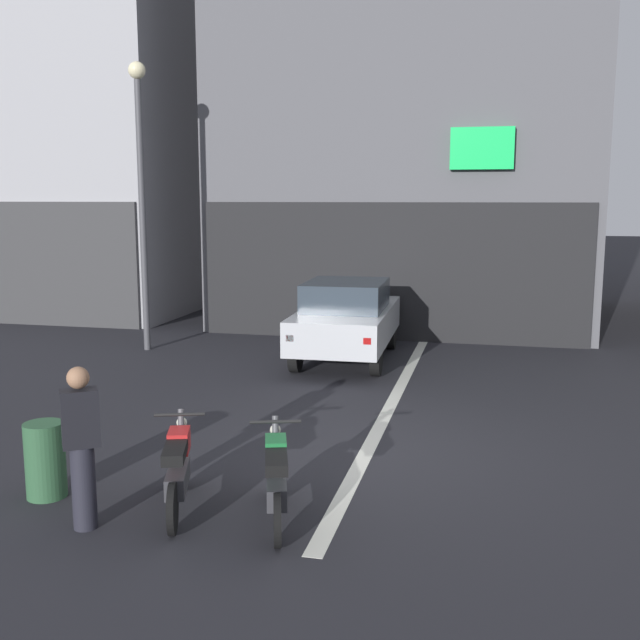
{
  "coord_description": "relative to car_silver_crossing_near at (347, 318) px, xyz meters",
  "views": [
    {
      "loc": [
        1.56,
        -9.29,
        3.31
      ],
      "look_at": [
        -1.1,
        2.0,
        1.4
      ],
      "focal_mm": 41.93,
      "sensor_mm": 36.0,
      "label": 1
    }
  ],
  "objects": [
    {
      "name": "building_mid_block",
      "position": [
        0.55,
        6.71,
        6.44
      ],
      "size": [
        9.33,
        8.83,
        14.68
      ],
      "color": "#56565B",
      "rests_on": "ground"
    },
    {
      "name": "street_lamp",
      "position": [
        -4.47,
        0.04,
        2.87
      ],
      "size": [
        0.36,
        0.36,
        6.09
      ],
      "color": "#47474C",
      "rests_on": "ground"
    },
    {
      "name": "motorcycle_red_row_leftmost",
      "position": [
        -0.3,
        -7.73,
        -0.43
      ],
      "size": [
        0.67,
        1.61,
        0.98
      ],
      "color": "black",
      "rests_on": "ground"
    },
    {
      "name": "building_corner_left",
      "position": [
        -10.89,
        6.7,
        4.99
      ],
      "size": [
        10.56,
        8.7,
        11.77
      ],
      "color": "#9E9EA3",
      "rests_on": "ground"
    },
    {
      "name": "trash_bin",
      "position": [
        -1.88,
        -7.75,
        -0.46
      ],
      "size": [
        0.44,
        0.44,
        0.85
      ],
      "primitive_type": "cylinder",
      "color": "#2D5938",
      "rests_on": "ground"
    },
    {
      "name": "person_by_motorcycles",
      "position": [
        -1.03,
        -8.37,
        -0.03
      ],
      "size": [
        0.42,
        0.39,
        1.67
      ],
      "color": "#23232D",
      "rests_on": "ground"
    },
    {
      "name": "lane_centre_line",
      "position": [
        1.36,
        0.52,
        -0.88
      ],
      "size": [
        0.2,
        18.0,
        0.01
      ],
      "primitive_type": "cube",
      "color": "silver",
      "rests_on": "ground"
    },
    {
      "name": "car_silver_crossing_near",
      "position": [
        0.0,
        0.0,
        0.0
      ],
      "size": [
        1.88,
        4.15,
        1.64
      ],
      "color": "black",
      "rests_on": "ground"
    },
    {
      "name": "ground_plane",
      "position": [
        1.36,
        -5.48,
        -0.89
      ],
      "size": [
        120.0,
        120.0,
        0.0
      ],
      "primitive_type": "plane",
      "color": "#232328"
    },
    {
      "name": "motorcycle_green_row_left_mid",
      "position": [
        0.8,
        -7.75,
        -0.43
      ],
      "size": [
        0.65,
        1.61,
        0.98
      ],
      "color": "black",
      "rests_on": "ground"
    }
  ]
}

